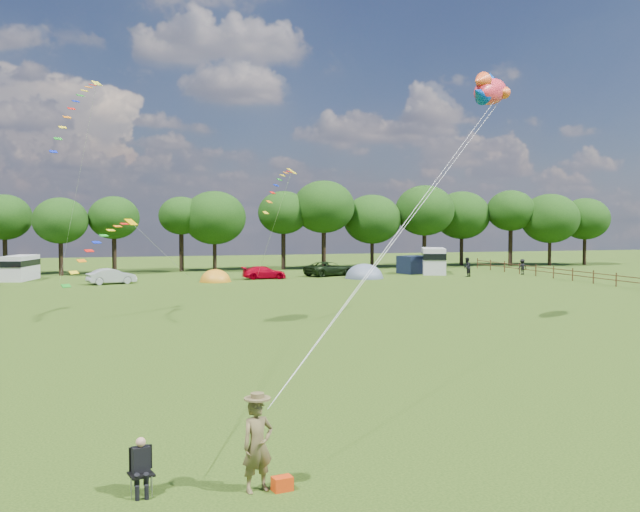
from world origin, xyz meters
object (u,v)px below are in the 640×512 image
object	(u,v)px
campervan_d	(433,260)
camp_chair	(141,460)
car_b	(112,276)
car_d	(329,269)
car_c	(264,273)
tent_greyblue	(364,278)
walker_a	(467,267)
fish_kite	(488,91)
walker_b	(522,267)
kite_flyer	(258,445)
campervan_b	(20,267)
tent_orange	(215,282)

from	to	relation	value
campervan_d	camp_chair	size ratio (longest dim) A/B	5.03
camp_chair	campervan_d	bearing A→B (deg)	46.04
car_b	car_d	world-z (taller)	car_d
car_c	campervan_d	bearing A→B (deg)	-83.77
campervan_d	tent_greyblue	size ratio (longest dim) A/B	1.45
campervan_d	walker_a	distance (m)	5.07
fish_kite	walker_a	xyz separation A→B (m)	(15.23, 30.70, -11.48)
walker_b	campervan_d	bearing A→B (deg)	-31.52
car_b	car_c	distance (m)	14.27
car_d	walker_b	xyz separation A→B (m)	(19.87, -4.14, 0.10)
car_b	kite_flyer	bearing A→B (deg)	166.99
car_b	car_c	xyz separation A→B (m)	(14.18, 1.60, -0.08)
walker_b	camp_chair	bearing A→B (deg)	45.09
campervan_b	kite_flyer	bearing A→B (deg)	-153.71
campervan_b	campervan_d	world-z (taller)	campervan_d
campervan_b	campervan_d	xyz separation A→B (m)	(41.16, -3.27, 0.20)
campervan_d	walker_b	size ratio (longest dim) A/B	3.66
walker_a	walker_b	size ratio (longest dim) A/B	1.18
campervan_b	tent_greyblue	distance (m)	32.78
campervan_d	walker_a	size ratio (longest dim) A/B	3.09
car_b	tent_greyblue	world-z (taller)	tent_greyblue
walker_a	kite_flyer	bearing A→B (deg)	24.02
kite_flyer	tent_orange	bearing A→B (deg)	67.05
tent_orange	fish_kite	bearing A→B (deg)	-72.87
tent_greyblue	walker_b	distance (m)	17.44
camp_chair	tent_greyblue	bearing A→B (deg)	52.20
kite_flyer	walker_a	world-z (taller)	same
car_b	walker_a	distance (m)	34.30
campervan_b	tent_greyblue	world-z (taller)	campervan_b
tent_orange	fish_kite	distance (m)	35.66
kite_flyer	campervan_b	bearing A→B (deg)	84.98
camp_chair	kite_flyer	bearing A→B (deg)	-26.53
car_c	car_d	world-z (taller)	car_d
fish_kite	camp_chair	bearing A→B (deg)	-173.79
walker_b	walker_a	bearing A→B (deg)	1.45
car_d	camp_chair	bearing A→B (deg)	137.64
tent_orange	walker_b	world-z (taller)	walker_b
campervan_b	camp_chair	size ratio (longest dim) A/B	4.31
tent_orange	walker_a	world-z (taller)	walker_a
tent_greyblue	walker_a	distance (m)	10.63
car_b	tent_greyblue	distance (m)	23.75
car_b	fish_kite	world-z (taller)	fish_kite
campervan_b	fish_kite	size ratio (longest dim) A/B	1.38
kite_flyer	car_d	bearing A→B (deg)	55.52
car_c	fish_kite	world-z (taller)	fish_kite
car_c	camp_chair	bearing A→B (deg)	166.46
fish_kite	walker_a	size ratio (longest dim) A/B	1.92
car_d	fish_kite	bearing A→B (deg)	154.95
campervan_b	kite_flyer	xyz separation A→B (m)	(11.14, -57.93, -0.29)
car_b	car_c	world-z (taller)	car_b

